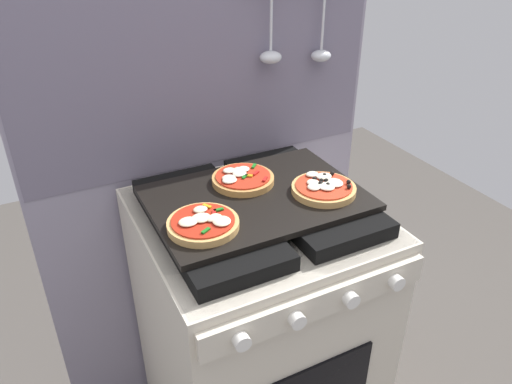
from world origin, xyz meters
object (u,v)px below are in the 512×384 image
at_px(pizza_left, 203,223).
at_px(pizza_center, 243,178).
at_px(pizza_right, 324,188).
at_px(stove, 256,327).
at_px(baking_tray, 256,198).

relative_size(pizza_left, pizza_center, 1.00).
bearing_deg(pizza_left, pizza_right, 2.19).
xyz_separation_m(stove, pizza_left, (-0.18, -0.08, 0.48)).
height_order(baking_tray, pizza_center, pizza_center).
relative_size(stove, pizza_right, 5.38).
distance_m(stove, pizza_left, 0.52).
bearing_deg(stove, baking_tray, 90.00).
relative_size(baking_tray, pizza_center, 3.23).
bearing_deg(pizza_left, baking_tray, 23.82).
bearing_deg(stove, pizza_right, -20.84).
height_order(pizza_right, pizza_center, pizza_right).
distance_m(baking_tray, pizza_center, 0.08).
bearing_deg(pizza_right, baking_tray, 158.66).
bearing_deg(baking_tray, pizza_right, -21.34).
distance_m(stove, baking_tray, 0.46).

